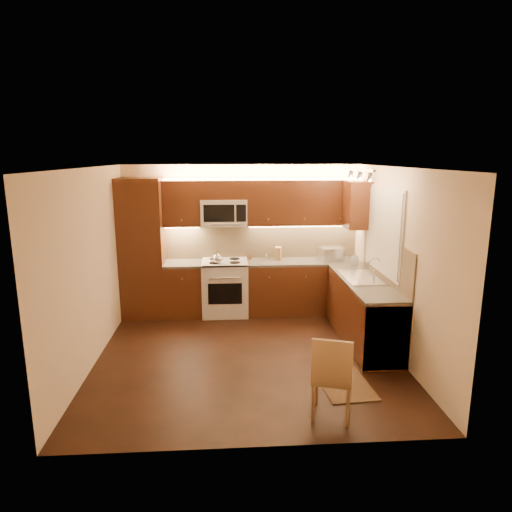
{
  "coord_description": "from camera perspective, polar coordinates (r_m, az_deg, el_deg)",
  "views": [
    {
      "loc": [
        -0.27,
        -5.7,
        2.65
      ],
      "look_at": [
        0.15,
        0.55,
        1.25
      ],
      "focal_mm": 31.72,
      "sensor_mm": 36.0,
      "label": 1
    }
  ],
  "objects": [
    {
      "name": "wall_front",
      "position": [
        3.96,
        0.32,
        -8.06
      ],
      "size": [
        4.0,
        0.01,
        2.5
      ],
      "primitive_type": "cube",
      "color": "beige",
      "rests_on": "ground"
    },
    {
      "name": "microwave",
      "position": [
        7.57,
        -4.06,
        5.5
      ],
      "size": [
        0.76,
        0.38,
        0.44
      ],
      "primitive_type": null,
      "color": "silver",
      "rests_on": "wall_back"
    },
    {
      "name": "window_frame",
      "position": [
        6.73,
        15.82,
        3.14
      ],
      "size": [
        0.03,
        1.44,
        1.24
      ],
      "primitive_type": "cube",
      "color": "silver",
      "rests_on": "wall_right"
    },
    {
      "name": "upper_cab_back_left",
      "position": [
        7.6,
        -9.33,
        6.57
      ],
      "size": [
        0.62,
        0.35,
        0.75
      ],
      "primitive_type": "cube",
      "color": "#441A0E",
      "rests_on": "wall_back"
    },
    {
      "name": "spice_jar_c",
      "position": [
        7.76,
        1.29,
        -0.05
      ],
      "size": [
        0.06,
        0.06,
        0.1
      ],
      "primitive_type": "cylinder",
      "rotation": [
        0.0,
        0.0,
        0.19
      ],
      "color": "silver",
      "rests_on": "counter_back_right"
    },
    {
      "name": "rug",
      "position": [
        5.65,
        11.08,
        -15.55
      ],
      "size": [
        0.63,
        0.89,
        0.01
      ],
      "primitive_type": "cube",
      "rotation": [
        0.0,
        0.0,
        0.08
      ],
      "color": "black",
      "rests_on": "floor"
    },
    {
      "name": "ceiling",
      "position": [
        5.71,
        -1.15,
        11.1
      ],
      "size": [
        4.0,
        4.0,
        0.01
      ],
      "primitive_type": "cube",
      "color": "beige",
      "rests_on": "ground"
    },
    {
      "name": "wall_left",
      "position": [
        6.12,
        -20.16,
        -1.41
      ],
      "size": [
        0.01,
        4.0,
        2.5
      ],
      "primitive_type": "cube",
      "color": "beige",
      "rests_on": "ground"
    },
    {
      "name": "spice_jar_a",
      "position": [
        7.82,
        1.58,
        -0.0
      ],
      "size": [
        0.05,
        0.05,
        0.09
      ],
      "primitive_type": "cylinder",
      "rotation": [
        0.0,
        0.0,
        0.28
      ],
      "color": "silver",
      "rests_on": "counter_back_right"
    },
    {
      "name": "pantry",
      "position": [
        7.67,
        -14.13,
        0.94
      ],
      "size": [
        0.7,
        0.6,
        2.3
      ],
      "primitive_type": "cube",
      "color": "#441A0E",
      "rests_on": "floor"
    },
    {
      "name": "backsplash_back",
      "position": [
        7.85,
        0.75,
        1.95
      ],
      "size": [
        3.3,
        0.02,
        0.6
      ],
      "primitive_type": "cube",
      "color": "tan",
      "rests_on": "wall_back"
    },
    {
      "name": "upper_cab_bridge",
      "position": [
        7.55,
        -4.11,
        8.34
      ],
      "size": [
        0.76,
        0.35,
        0.31
      ],
      "primitive_type": "cube",
      "color": "#441A0E",
      "rests_on": "wall_back"
    },
    {
      "name": "toaster_oven",
      "position": [
        7.77,
        9.44,
        0.26
      ],
      "size": [
        0.43,
        0.36,
        0.23
      ],
      "primitive_type": "cube",
      "rotation": [
        0.0,
        0.0,
        0.21
      ],
      "color": "silver",
      "rests_on": "counter_back_right"
    },
    {
      "name": "base_cab_back_left",
      "position": [
        7.76,
        -9.03,
        -4.2
      ],
      "size": [
        0.62,
        0.6,
        0.86
      ],
      "primitive_type": "cube",
      "color": "#441A0E",
      "rests_on": "floor"
    },
    {
      "name": "faucet",
      "position": [
        6.8,
        14.71,
        -1.43
      ],
      "size": [
        0.2,
        0.04,
        0.3
      ],
      "primitive_type": null,
      "color": "silver",
      "rests_on": "counter_right"
    },
    {
      "name": "soap_bottle",
      "position": [
        7.51,
        12.36,
        -0.33
      ],
      "size": [
        0.13,
        0.13,
        0.22
      ],
      "primitive_type": "imported",
      "rotation": [
        0.0,
        0.0,
        -0.43
      ],
      "color": "#B7B7BC",
      "rests_on": "counter_right"
    },
    {
      "name": "base_cab_right",
      "position": [
        6.78,
        13.36,
        -6.86
      ],
      "size": [
        0.6,
        2.0,
        0.86
      ],
      "primitive_type": "cube",
      "color": "#441A0E",
      "rests_on": "floor"
    },
    {
      "name": "upper_cab_right_corner",
      "position": [
        7.44,
        12.6,
        6.32
      ],
      "size": [
        0.35,
        0.5,
        0.75
      ],
      "primitive_type": "cube",
      "color": "#441A0E",
      "rests_on": "wall_right"
    },
    {
      "name": "spice_jar_d",
      "position": [
        7.83,
        -0.75,
        0.0
      ],
      "size": [
        0.04,
        0.04,
        0.09
      ],
      "primitive_type": "cylinder",
      "rotation": [
        0.0,
        0.0,
        -0.02
      ],
      "color": "#A05C30",
      "rests_on": "counter_back_right"
    },
    {
      "name": "counter_back_right",
      "position": [
        7.72,
        6.03,
        -0.73
      ],
      "size": [
        1.92,
        0.6,
        0.04
      ],
      "primitive_type": "cube",
      "color": "#32302D",
      "rests_on": "base_cab_back_right"
    },
    {
      "name": "track_light_bar",
      "position": [
        6.37,
        12.99,
        10.58
      ],
      "size": [
        0.04,
        1.2,
        0.03
      ],
      "primitive_type": "cube",
      "color": "silver",
      "rests_on": "ceiling"
    },
    {
      "name": "base_cab_back_right",
      "position": [
        7.84,
        5.95,
        -3.94
      ],
      "size": [
        1.92,
        0.6,
        0.86
      ],
      "primitive_type": "cube",
      "color": "#441A0E",
      "rests_on": "floor"
    },
    {
      "name": "spice_jar_b",
      "position": [
        7.73,
        -0.71,
        -0.11
      ],
      "size": [
        0.05,
        0.05,
        0.1
      ],
      "primitive_type": "cylinder",
      "rotation": [
        0.0,
        0.0,
        0.17
      ],
      "color": "brown",
      "rests_on": "counter_back_right"
    },
    {
      "name": "dining_chair",
      "position": [
        4.84,
        9.61,
        -14.57
      ],
      "size": [
        0.5,
        0.5,
        0.91
      ],
      "primitive_type": null,
      "rotation": [
        0.0,
        0.0,
        -0.31
      ],
      "color": "#A27F49",
      "rests_on": "floor"
    },
    {
      "name": "knife_block",
      "position": [
        7.74,
        2.8,
        0.34
      ],
      "size": [
        0.13,
        0.18,
        0.22
      ],
      "primitive_type": "cube",
      "rotation": [
        0.0,
        0.0,
        -0.25
      ],
      "color": "#A27F49",
      "rests_on": "counter_back_right"
    },
    {
      "name": "wall_right",
      "position": [
        6.29,
        17.41,
        -0.84
      ],
      "size": [
        0.01,
        4.0,
        2.5
      ],
      "primitive_type": "cube",
      "color": "beige",
      "rests_on": "ground"
    },
    {
      "name": "counter_back_left",
      "position": [
        7.64,
        -9.15,
        -0.96
      ],
      "size": [
        0.62,
        0.6,
        0.04
      ],
      "primitive_type": "cube",
      "color": "#32302D",
      "rests_on": "base_cab_back_left"
    },
    {
      "name": "dishwasher",
      "position": [
        6.16,
        15.28,
        -8.98
      ],
      "size": [
        0.58,
        0.6,
        0.84
      ],
      "primitive_type": "cube",
      "color": "silver",
      "rests_on": "floor"
    },
    {
      "name": "wall_back",
      "position": [
        7.83,
        -1.81,
        2.29
      ],
      "size": [
        4.0,
        0.01,
        2.5
      ],
      "primitive_type": "cube",
      "color": "beige",
      "rests_on": "ground"
    },
    {
      "name": "backsplash_right",
      "position": [
        6.66,
        16.08,
        -0.47
      ],
      "size": [
        0.02,
        2.0,
        0.6
      ],
      "primitive_type": "cube",
      "color": "tan",
      "rests_on": "wall_right"
    },
    {
      "name": "stove",
      "position": [
        7.69,
        -3.92,
        -3.98
      ],
      "size": [
        0.76,
        0.65,
        0.92
      ],
      "primitive_type": null,
      "color": "silver",
      "rests_on": "floor"
    },
    {
      "name": "counter_right",
      "position": [
        6.65,
        13.56,
        -3.2
      ],
      "size": [
        0.6,
        2.0,
        0.04
      ],
      "primitive_type": "cube",
      "color": "#32302D",
      "rests_on": "base_cab_right"
    },
    {
      "name": "upper_cab_back_right",
      "position": [
        7.68,
        6.04,
        6.73
      ],
      "size": [
        1.92,
        0.35,
        0.75
      ],
      "primitive_type": "cube",
      "color": "#441A0E",
      "rests_on": "wall_back"
    },
    {
      "name": "sink",
      "position": [
        6.76,
        13.23,
        -2.08
      ],
      "size": [
        0.52,
        0.86,
        0.15
      ],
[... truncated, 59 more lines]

